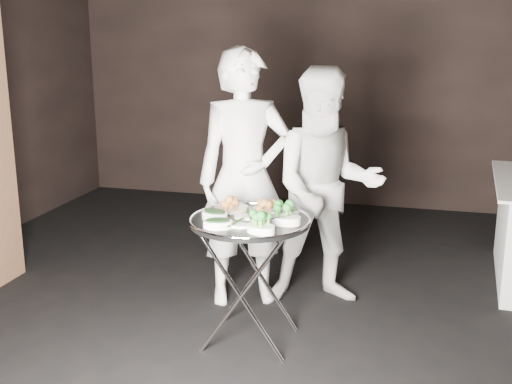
% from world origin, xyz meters
% --- Properties ---
extents(floor, '(6.00, 7.00, 0.05)m').
position_xyz_m(floor, '(0.00, 0.00, -0.03)').
color(floor, black).
rests_on(floor, ground).
extents(wall_back, '(6.00, 0.05, 3.00)m').
position_xyz_m(wall_back, '(0.00, 3.52, 1.50)').
color(wall_back, black).
rests_on(wall_back, floor).
extents(tray_stand, '(0.54, 0.46, 0.80)m').
position_xyz_m(tray_stand, '(-0.07, 0.02, 0.45)').
color(tray_stand, silver).
rests_on(tray_stand, floor).
extents(serving_tray, '(0.75, 0.75, 0.04)m').
position_xyz_m(serving_tray, '(-0.07, 0.02, 0.81)').
color(serving_tray, black).
rests_on(serving_tray, tray_stand).
extents(potato_plate_a, '(0.22, 0.22, 0.08)m').
position_xyz_m(potato_plate_a, '(-0.24, 0.19, 0.85)').
color(potato_plate_a, beige).
rests_on(potato_plate_a, serving_tray).
extents(potato_plate_b, '(0.19, 0.19, 0.07)m').
position_xyz_m(potato_plate_b, '(-0.02, 0.23, 0.85)').
color(potato_plate_b, beige).
rests_on(potato_plate_b, serving_tray).
extents(greens_bowl, '(0.11, 0.11, 0.06)m').
position_xyz_m(greens_bowl, '(0.15, 0.17, 0.84)').
color(greens_bowl, white).
rests_on(greens_bowl, serving_tray).
extents(asparagus_plate_a, '(0.21, 0.16, 0.04)m').
position_xyz_m(asparagus_plate_a, '(-0.08, 0.04, 0.83)').
color(asparagus_plate_a, white).
rests_on(asparagus_plate_a, serving_tray).
extents(asparagus_plate_b, '(0.19, 0.13, 0.04)m').
position_xyz_m(asparagus_plate_b, '(-0.12, -0.14, 0.83)').
color(asparagus_plate_b, white).
rests_on(asparagus_plate_b, serving_tray).
extents(spinach_bowl_a, '(0.21, 0.18, 0.08)m').
position_xyz_m(spinach_bowl_a, '(-0.28, -0.04, 0.85)').
color(spinach_bowl_a, white).
rests_on(spinach_bowl_a, serving_tray).
extents(spinach_bowl_b, '(0.19, 0.15, 0.07)m').
position_xyz_m(spinach_bowl_b, '(-0.21, -0.20, 0.85)').
color(spinach_bowl_b, white).
rests_on(spinach_bowl_b, serving_tray).
extents(broccoli_bowl_a, '(0.20, 0.15, 0.08)m').
position_xyz_m(broccoli_bowl_a, '(0.16, -0.02, 0.85)').
color(broccoli_bowl_a, white).
rests_on(broccoli_bowl_a, serving_tray).
extents(broccoli_bowl_b, '(0.21, 0.17, 0.07)m').
position_xyz_m(broccoli_bowl_b, '(0.06, -0.22, 0.85)').
color(broccoli_bowl_b, white).
rests_on(broccoli_bowl_b, serving_tray).
extents(serving_utensils, '(0.58, 0.41, 0.01)m').
position_xyz_m(serving_utensils, '(-0.06, 0.09, 0.86)').
color(serving_utensils, silver).
rests_on(serving_utensils, serving_tray).
extents(waiter_left, '(0.79, 0.68, 1.83)m').
position_xyz_m(waiter_left, '(-0.29, 0.65, 0.92)').
color(waiter_left, silver).
rests_on(waiter_left, floor).
extents(waiter_right, '(0.98, 0.86, 1.70)m').
position_xyz_m(waiter_right, '(0.28, 0.78, 0.85)').
color(waiter_right, silver).
rests_on(waiter_right, floor).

